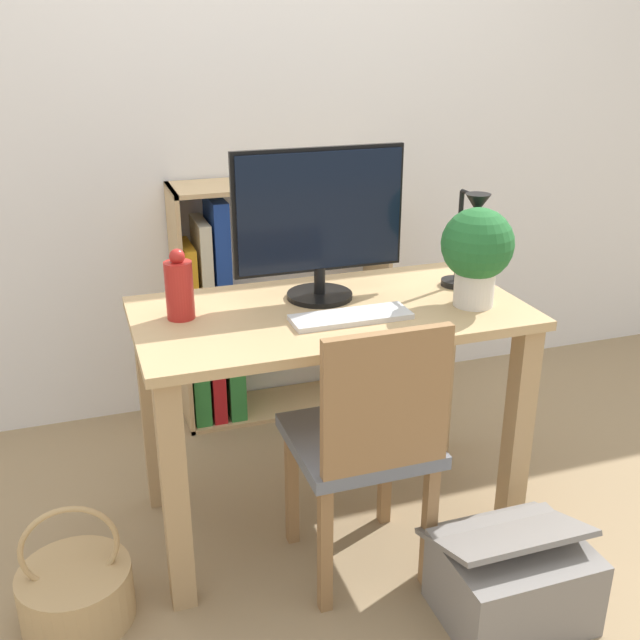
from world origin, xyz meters
name	(u,v)px	position (x,y,z in m)	size (l,w,h in m)	color
ground_plane	(329,513)	(0.00, 0.00, 0.00)	(10.00, 10.00, 0.00)	#997F5B
wall_back	(248,99)	(0.00, 0.99, 1.30)	(8.00, 0.05, 2.60)	white
desk	(330,356)	(0.00, 0.00, 0.60)	(1.20, 0.63, 0.76)	tan
monitor	(320,217)	(0.00, 0.11, 1.02)	(0.55, 0.21, 0.48)	black
keyboard	(351,317)	(0.03, -0.10, 0.77)	(0.36, 0.12, 0.02)	silver
vase	(179,288)	(-0.45, 0.07, 0.86)	(0.08, 0.08, 0.21)	#B2231E
desk_lamp	(469,232)	(0.47, 0.01, 0.96)	(0.10, 0.19, 0.33)	black
potted_plant	(477,250)	(0.43, -0.11, 0.94)	(0.22, 0.22, 0.31)	silver
chair	(367,440)	(0.00, -0.32, 0.47)	(0.40, 0.40, 0.86)	slate
bookshelf	(242,313)	(-0.10, 0.81, 0.46)	(0.88, 0.28, 1.00)	tan
basket	(76,592)	(-0.84, -0.23, 0.09)	(0.32, 0.32, 0.38)	tan
storage_box	(512,578)	(0.33, -0.61, 0.13)	(0.41, 0.37, 0.31)	gray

